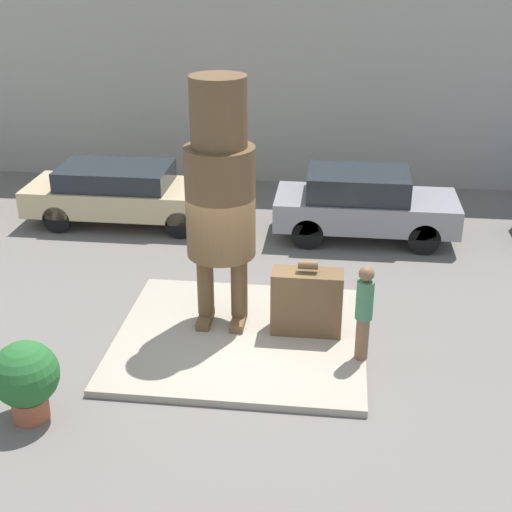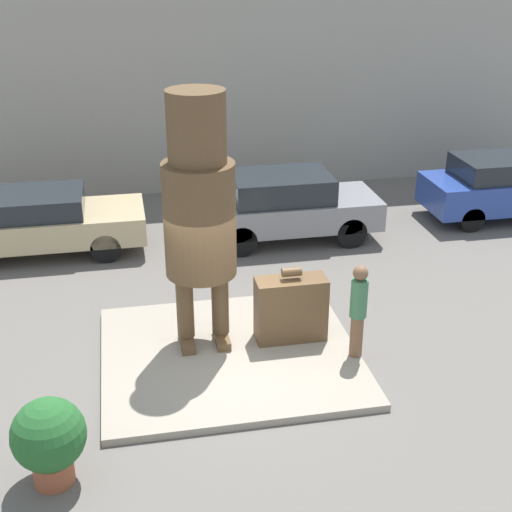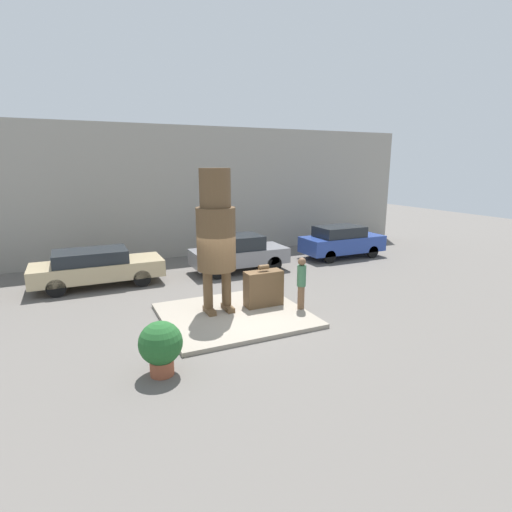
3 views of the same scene
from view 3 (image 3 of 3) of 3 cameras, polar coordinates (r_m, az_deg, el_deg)
ground_plane at (r=12.45m, az=-3.08°, el=-8.69°), size 60.00×60.00×0.00m
pedestal at (r=12.42m, az=-3.08°, el=-8.43°), size 4.30×3.90×0.12m
building_backdrop at (r=20.34m, az=-12.90°, el=8.78°), size 28.00×0.60×6.43m
statue_figure at (r=12.00m, az=-5.75°, el=3.74°), size 1.18×1.18×4.36m
giant_suitcase at (r=12.87m, az=1.08°, el=-4.61°), size 1.22×0.51×1.36m
tourist at (r=12.56m, az=6.50°, el=-3.56°), size 0.28×0.28×1.66m
parked_car_tan at (r=16.44m, az=-21.84°, el=-1.40°), size 4.78×1.81×1.43m
parked_car_grey at (r=17.36m, az=-2.59°, el=0.52°), size 4.14×1.76×1.60m
parked_car_blue at (r=20.48m, az=12.12°, el=2.10°), size 4.17×1.73×1.58m
planter_pot at (r=9.23m, az=-13.46°, el=-12.30°), size 0.97×0.97×1.25m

